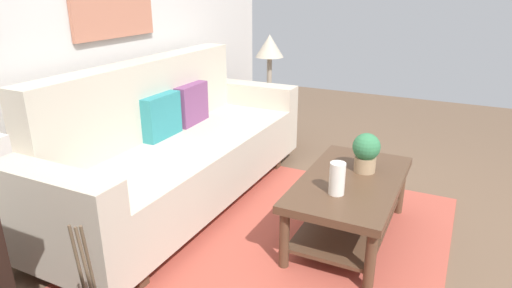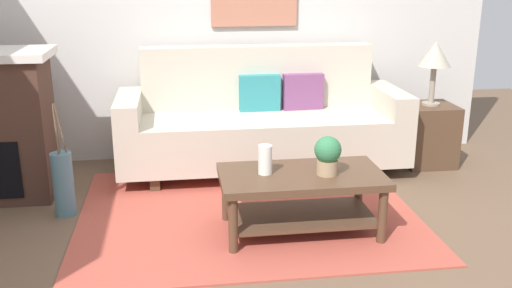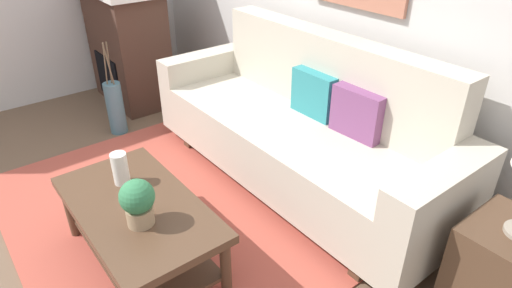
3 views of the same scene
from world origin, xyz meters
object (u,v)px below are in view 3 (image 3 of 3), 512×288
object	(u,v)px
throw_pillow_plum	(358,113)
fireplace	(128,45)
throw_pillow_teal	(315,94)
couch	(300,130)
coffee_table	(139,221)
side_table	(504,277)
tabletop_vase	(120,168)
floor_vase	(116,108)
potted_plant_tabletop	(138,201)

from	to	relation	value
throw_pillow_plum	fireplace	world-z (taller)	fireplace
throw_pillow_plum	fireplace	size ratio (longest dim) A/B	0.31
throw_pillow_teal	throw_pillow_plum	distance (m)	0.39
couch	fireplace	xyz separation A→B (m)	(-2.17, -0.34, 0.15)
throw_pillow_teal	throw_pillow_plum	bearing A→B (deg)	0.00
coffee_table	side_table	world-z (taller)	side_table
coffee_table	tabletop_vase	world-z (taller)	tabletop_vase
coffee_table	floor_vase	size ratio (longest dim) A/B	2.31
throw_pillow_teal	potted_plant_tabletop	distance (m)	1.49
throw_pillow_teal	couch	bearing A→B (deg)	-90.00
tabletop_vase	potted_plant_tabletop	world-z (taller)	potted_plant_tabletop
throw_pillow_teal	coffee_table	xyz separation A→B (m)	(0.08, -1.42, -0.37)
coffee_table	side_table	xyz separation A→B (m)	(1.46, 1.25, -0.03)
couch	coffee_table	xyz separation A→B (m)	(0.08, -1.30, -0.12)
throw_pillow_teal	fireplace	world-z (taller)	fireplace
fireplace	floor_vase	size ratio (longest dim) A/B	2.44
throw_pillow_teal	side_table	xyz separation A→B (m)	(1.54, -0.18, -0.40)
throw_pillow_teal	floor_vase	xyz separation A→B (m)	(-1.58, -0.90, -0.44)
coffee_table	floor_vase	world-z (taller)	floor_vase
couch	side_table	world-z (taller)	couch
side_table	fireplace	world-z (taller)	fireplace
potted_plant_tabletop	throw_pillow_plum	bearing A→B (deg)	84.00
couch	side_table	xyz separation A→B (m)	(1.54, -0.05, -0.15)
floor_vase	side_table	bearing A→B (deg)	12.98
floor_vase	potted_plant_tabletop	bearing A→B (deg)	-17.53
floor_vase	tabletop_vase	bearing A→B (deg)	-19.61
throw_pillow_plum	side_table	world-z (taller)	throw_pillow_plum
potted_plant_tabletop	fireplace	bearing A→B (deg)	157.34
fireplace	tabletop_vase	bearing A→B (deg)	-25.00
throw_pillow_teal	coffee_table	size ratio (longest dim) A/B	0.33
fireplace	coffee_table	bearing A→B (deg)	-23.15
potted_plant_tabletop	floor_vase	world-z (taller)	potted_plant_tabletop
tabletop_vase	side_table	bearing A→B (deg)	35.61
throw_pillow_plum	floor_vase	size ratio (longest dim) A/B	0.76
coffee_table	fireplace	size ratio (longest dim) A/B	0.95
potted_plant_tabletop	side_table	distance (m)	1.85
throw_pillow_plum	potted_plant_tabletop	world-z (taller)	throw_pillow_plum
tabletop_vase	side_table	xyz separation A→B (m)	(1.70, 1.22, -0.25)
throw_pillow_teal	tabletop_vase	size ratio (longest dim) A/B	1.83
couch	fireplace	size ratio (longest dim) A/B	2.13
coffee_table	fireplace	world-z (taller)	fireplace
throw_pillow_plum	floor_vase	bearing A→B (deg)	-155.54
couch	side_table	bearing A→B (deg)	-2.03
tabletop_vase	throw_pillow_plum	bearing A→B (deg)	68.14
fireplace	potted_plant_tabletop	bearing A→B (deg)	-22.66
fireplace	side_table	bearing A→B (deg)	4.41
throw_pillow_plum	coffee_table	distance (m)	1.50
throw_pillow_plum	tabletop_vase	xyz separation A→B (m)	(-0.56, -1.40, -0.15)
couch	fireplace	bearing A→B (deg)	-171.08
throw_pillow_teal	potted_plant_tabletop	bearing A→B (deg)	-80.76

